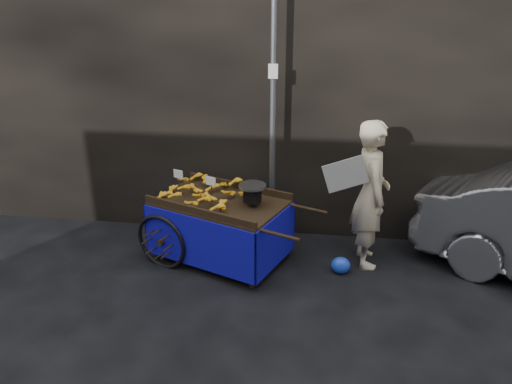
# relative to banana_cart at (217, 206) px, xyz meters

# --- Properties ---
(ground) EXTENTS (80.00, 80.00, 0.00)m
(ground) POSITION_rel_banana_cart_xyz_m (0.36, -0.76, -0.75)
(ground) COLOR black
(ground) RESTS_ON ground
(building_wall) EXTENTS (13.50, 2.00, 5.00)m
(building_wall) POSITION_rel_banana_cart_xyz_m (0.75, 1.84, 1.75)
(building_wall) COLOR black
(building_wall) RESTS_ON ground
(street_pole) EXTENTS (0.12, 0.10, 4.00)m
(street_pole) POSITION_rel_banana_cart_xyz_m (0.66, 0.54, 1.26)
(street_pole) COLOR slate
(street_pole) RESTS_ON ground
(banana_cart) EXTENTS (2.45, 1.75, 1.22)m
(banana_cart) POSITION_rel_banana_cart_xyz_m (0.00, 0.00, 0.00)
(banana_cart) COLOR black
(banana_cart) RESTS_ON ground
(vendor) EXTENTS (0.90, 0.75, 1.92)m
(vendor) POSITION_rel_banana_cart_xyz_m (1.94, 0.16, 0.21)
(vendor) COLOR beige
(vendor) RESTS_ON ground
(plastic_bag) EXTENTS (0.24, 0.19, 0.22)m
(plastic_bag) POSITION_rel_banana_cart_xyz_m (1.62, -0.19, -0.64)
(plastic_bag) COLOR blue
(plastic_bag) RESTS_ON ground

